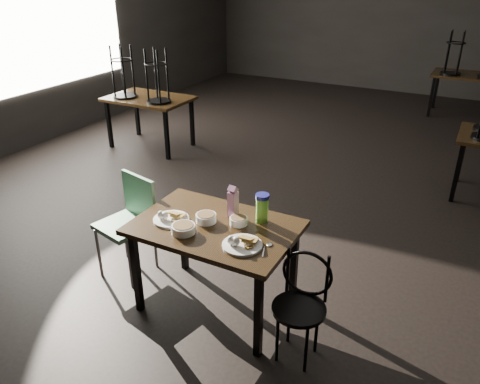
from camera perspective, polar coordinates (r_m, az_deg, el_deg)
The scene contains 13 objects.
main_table at distance 3.51m, azimuth -3.06°, elevation -5.17°, with size 1.20×0.80×0.75m.
plate_left at distance 3.55m, azimuth -8.47°, elevation -3.09°, with size 0.27×0.27×0.09m.
plate_right at distance 3.20m, azimuth 0.21°, elevation -6.24°, with size 0.28×0.28×0.09m.
bowl_near at distance 3.50m, azimuth -4.16°, elevation -3.15°, with size 0.15×0.15×0.06m.
bowl_far at distance 3.46m, azimuth -0.17°, elevation -3.49°, with size 0.14×0.14×0.05m.
bowl_big at distance 3.38m, azimuth -6.92°, elevation -4.44°, with size 0.17×0.17×0.06m.
juice_carton at distance 3.52m, azimuth -0.86°, elevation -1.28°, with size 0.07×0.07×0.26m.
water_bottle at distance 3.45m, azimuth 2.71°, elevation -1.95°, with size 0.10×0.10×0.23m.
spoon at distance 3.22m, azimuth 3.51°, elevation -6.54°, with size 0.05×0.19×0.01m.
bentwood_chair at distance 3.26m, azimuth 7.56°, elevation -12.68°, with size 0.37×0.37×0.77m.
school_chair at distance 4.14m, azimuth -13.23°, elevation -2.93°, with size 0.49×0.49×0.88m.
bg_table_left at distance 7.00m, azimuth -11.28°, elevation 11.20°, with size 1.20×0.80×1.48m.
bg_table_far at distance 9.30m, azimuth 26.16°, elevation 12.73°, with size 1.20×0.80×1.48m.
Camera 1 is at (0.90, -4.49, 2.49)m, focal length 35.00 mm.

